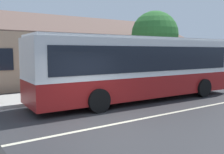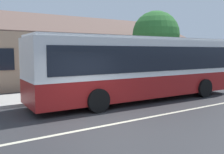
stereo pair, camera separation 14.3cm
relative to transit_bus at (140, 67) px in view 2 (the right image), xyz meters
The scene contains 8 objects.
ground_plane 5.21m from the transit_bus, 143.78° to the right, with size 300.00×300.00×0.00m, color #2D2D30.
sidewalk_far 5.29m from the transit_bus, 141.97° to the left, with size 60.00×3.00×0.15m, color #ADAAA3.
lane_divider_stripe 5.20m from the transit_bus, 143.78° to the right, with size 60.00×0.16×0.01m, color beige.
community_building 10.41m from the transit_bus, 104.07° to the left, with size 25.97×8.39×6.54m.
transit_bus is the anchor object (origin of this frame).
bench_down_street 3.97m from the transit_bus, 139.53° to the left, with size 1.77×0.51×0.94m.
street_tree_primary 6.24m from the transit_bus, 39.61° to the left, with size 3.43×3.43×5.45m.
bus_stop_sign 7.54m from the transit_bus, 16.11° to the left, with size 0.36×0.07×2.40m.
Camera 2 is at (-4.25, -7.05, 2.53)m, focal length 40.00 mm.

